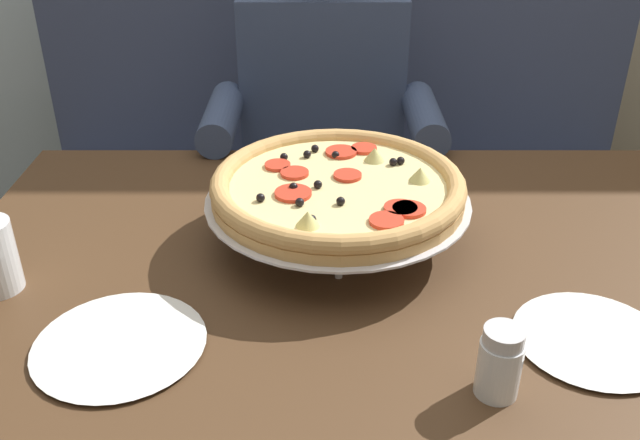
{
  "coord_description": "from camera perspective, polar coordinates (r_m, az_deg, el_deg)",
  "views": [
    {
      "loc": [
        -0.05,
        -0.96,
        1.36
      ],
      "look_at": [
        -0.05,
        0.08,
        0.77
      ],
      "focal_mm": 38.94,
      "sensor_mm": 36.0,
      "label": 1
    }
  ],
  "objects": [
    {
      "name": "diner_main",
      "position": [
        1.72,
        0.09,
        7.35
      ],
      "size": [
        0.54,
        0.64,
        1.27
      ],
      "color": "#2D3342",
      "rests_on": "ground_plane"
    },
    {
      "name": "shaker_parmesan",
      "position": [
        0.89,
        14.4,
        -11.57
      ],
      "size": [
        0.05,
        0.05,
        0.1
      ],
      "color": "white",
      "rests_on": "dining_table"
    },
    {
      "name": "pizza",
      "position": [
        1.14,
        1.38,
        2.6
      ],
      "size": [
        0.44,
        0.44,
        0.13
      ],
      "color": "silver",
      "rests_on": "dining_table"
    },
    {
      "name": "dining_table",
      "position": [
        1.19,
        2.38,
        -6.66
      ],
      "size": [
        1.31,
        0.87,
        0.75
      ],
      "color": "#4C331E",
      "rests_on": "ground_plane"
    },
    {
      "name": "booth_bench",
      "position": [
        2.1,
        1.28,
        2.2
      ],
      "size": [
        1.75,
        0.78,
        1.13
      ],
      "color": "#424C6B",
      "rests_on": "ground_plane"
    },
    {
      "name": "plate_near_right",
      "position": [
        0.99,
        -16.28,
        -9.51
      ],
      "size": [
        0.23,
        0.23,
        0.02
      ],
      "color": "white",
      "rests_on": "dining_table"
    },
    {
      "name": "plate_near_left",
      "position": [
        1.03,
        21.43,
        -8.8
      ],
      "size": [
        0.21,
        0.21,
        0.02
      ],
      "color": "white",
      "rests_on": "dining_table"
    }
  ]
}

